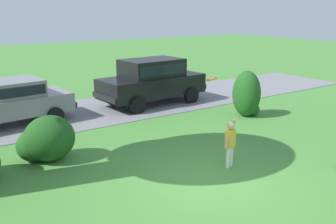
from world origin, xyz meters
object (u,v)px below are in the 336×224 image
parked_sedan (10,101)px  parked_suv (152,79)px  child_thrower (230,140)px  frisbee (212,79)px

parked_sedan → parked_suv: parked_suv is taller
parked_suv → parked_sedan: bearing=177.1°
child_thrower → frisbee: 1.65m
parked_sedan → frisbee: bearing=-59.9°
parked_suv → frisbee: 6.47m
child_thrower → frisbee: (0.02, 0.79, 1.45)m
parked_sedan → parked_suv: size_ratio=0.95×
parked_sedan → frisbee: 7.45m
parked_sedan → parked_suv: 5.68m
parked_sedan → frisbee: size_ratio=15.81×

